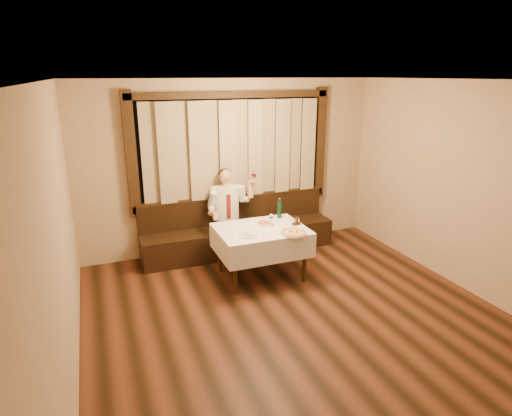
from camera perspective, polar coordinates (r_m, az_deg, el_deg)
name	(u,v)px	position (r m, az deg, el deg)	size (l,w,h in m)	color
room	(283,190)	(5.25, 3.68, 2.37)	(5.01, 6.01, 2.81)	black
banquette	(238,234)	(7.16, -2.40, -3.42)	(3.20, 0.61, 0.94)	black
dining_table	(261,235)	(6.15, 0.68, -3.63)	(1.27, 0.97, 0.76)	black
pizza	(293,233)	(5.92, 5.02, -3.28)	(0.38, 0.38, 0.04)	white
pasta_red	(264,222)	(6.26, 1.05, -1.83)	(0.28, 0.28, 0.09)	white
pasta_cream	(249,233)	(5.82, -1.00, -3.37)	(0.27, 0.27, 0.09)	white
green_bottle	(279,210)	(6.51, 3.14, -0.21)	(0.07, 0.07, 0.31)	#104E30
table_wine_glass	(271,217)	(6.18, 2.06, -1.20)	(0.07, 0.07, 0.18)	white
cruet_caddy	(296,222)	(6.25, 5.38, -1.89)	(0.11, 0.06, 0.12)	black
seated_man	(228,207)	(6.86, -3.76, 0.17)	(0.79, 0.59, 1.43)	black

